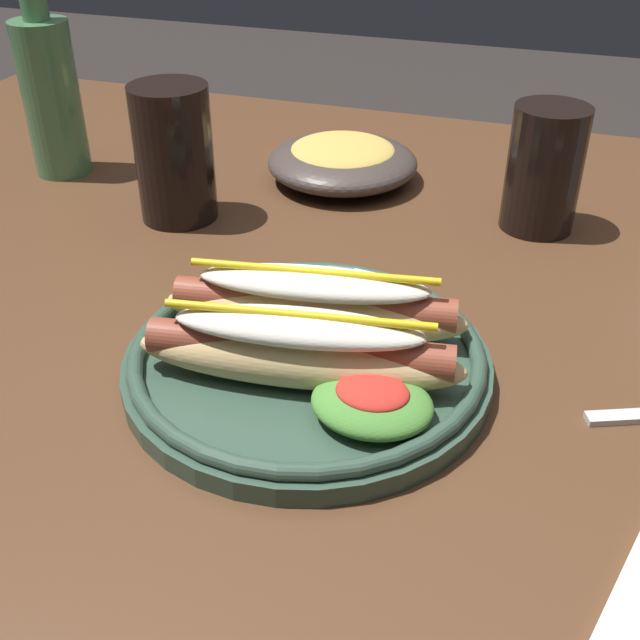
% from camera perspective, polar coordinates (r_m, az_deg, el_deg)
% --- Properties ---
extents(dining_table, '(1.47, 1.04, 0.74)m').
position_cam_1_polar(dining_table, '(0.71, 3.15, -5.01)').
color(dining_table, '#51331E').
rests_on(dining_table, ground_plane).
extents(hot_dog_plate, '(0.28, 0.28, 0.08)m').
position_cam_1_polar(hot_dog_plate, '(0.58, -0.76, -2.06)').
color(hot_dog_plate, '#334C3D').
rests_on(hot_dog_plate, dining_table).
extents(soda_cup, '(0.07, 0.07, 0.12)m').
position_cam_1_polar(soda_cup, '(0.81, 16.04, 10.55)').
color(soda_cup, black).
rests_on(soda_cup, dining_table).
extents(extra_cup, '(0.08, 0.08, 0.14)m').
position_cam_1_polar(extra_cup, '(0.82, -10.60, 11.84)').
color(extra_cup, black).
rests_on(extra_cup, dining_table).
extents(glass_bottle, '(0.06, 0.06, 0.24)m').
position_cam_1_polar(glass_bottle, '(0.96, -19.09, 15.51)').
color(glass_bottle, '#4C7F51').
rests_on(glass_bottle, dining_table).
extents(side_bowl, '(0.17, 0.17, 0.05)m').
position_cam_1_polar(side_bowl, '(0.91, 1.66, 11.59)').
color(side_bowl, '#423833').
rests_on(side_bowl, dining_table).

